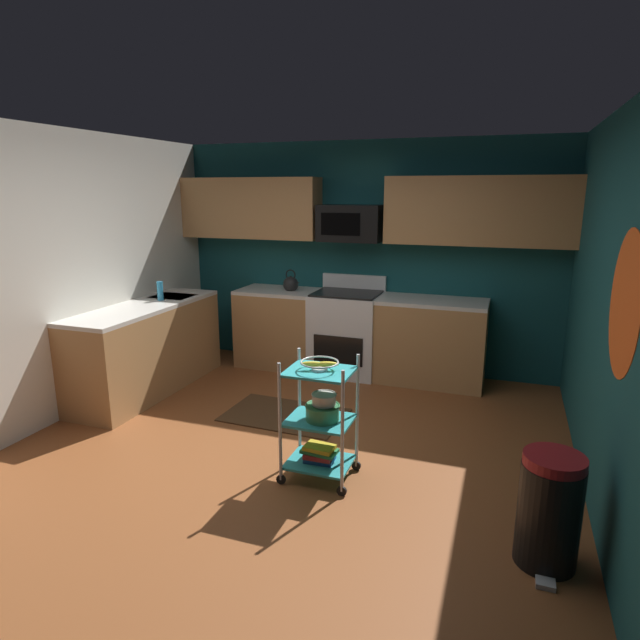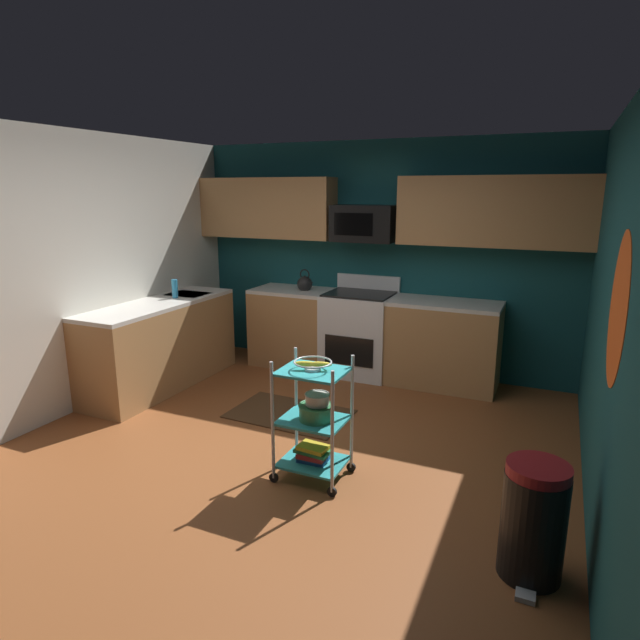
% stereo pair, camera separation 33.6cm
% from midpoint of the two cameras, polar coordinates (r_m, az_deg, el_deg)
% --- Properties ---
extents(floor, '(4.40, 4.80, 0.04)m').
position_cam_midpoint_polar(floor, '(4.44, -1.94, -14.29)').
color(floor, brown).
rests_on(floor, ground).
extents(wall_back, '(4.52, 0.06, 2.60)m').
position_cam_midpoint_polar(wall_back, '(6.24, 7.89, 6.56)').
color(wall_back, '#14474C').
rests_on(wall_back, ground).
extents(wall_left, '(0.06, 4.80, 2.60)m').
position_cam_midpoint_polar(wall_left, '(5.35, -24.10, 4.33)').
color(wall_left, silver).
rests_on(wall_left, ground).
extents(wall_right, '(0.06, 4.80, 2.60)m').
position_cam_midpoint_polar(wall_right, '(3.63, 31.40, -0.46)').
color(wall_right, '#14474C').
rests_on(wall_right, ground).
extents(wall_flower_decal, '(0.00, 0.84, 0.84)m').
position_cam_midpoint_polar(wall_flower_decal, '(3.30, 31.75, 0.96)').
color(wall_flower_decal, '#E5591E').
extents(counter_run, '(3.62, 2.49, 0.92)m').
position_cam_midpoint_polar(counter_run, '(5.91, -1.86, -1.98)').
color(counter_run, '#B27F4C').
rests_on(counter_run, ground).
extents(oven_range, '(0.76, 0.65, 1.10)m').
position_cam_midpoint_polar(oven_range, '(6.12, 5.77, -1.36)').
color(oven_range, white).
rests_on(oven_range, ground).
extents(upper_cabinets, '(4.40, 0.33, 0.70)m').
position_cam_midpoint_polar(upper_cabinets, '(6.00, 7.76, 11.56)').
color(upper_cabinets, '#B27F4C').
extents(microwave, '(0.70, 0.39, 0.40)m').
position_cam_midpoint_polar(microwave, '(6.02, 6.37, 10.18)').
color(microwave, black).
extents(rolling_cart, '(0.53, 0.39, 0.91)m').
position_cam_midpoint_polar(rolling_cart, '(3.91, 1.75, -10.64)').
color(rolling_cart, silver).
rests_on(rolling_cart, ground).
extents(fruit_bowl, '(0.27, 0.27, 0.07)m').
position_cam_midpoint_polar(fruit_bowl, '(3.75, 1.80, -4.71)').
color(fruit_bowl, silver).
rests_on(fruit_bowl, rolling_cart).
extents(mixing_bowl_large, '(0.25, 0.25, 0.11)m').
position_cam_midpoint_polar(mixing_bowl_large, '(3.87, 2.07, -9.78)').
color(mixing_bowl_large, '#387F4C').
rests_on(mixing_bowl_large, rolling_cart).
extents(mixing_bowl_small, '(0.18, 0.18, 0.08)m').
position_cam_midpoint_polar(mixing_bowl_small, '(3.84, 2.25, -8.41)').
color(mixing_bowl_small, silver).
rests_on(mixing_bowl_small, rolling_cart).
extents(book_stack, '(0.27, 0.18, 0.12)m').
position_cam_midpoint_polar(book_stack, '(4.02, 1.72, -14.02)').
color(book_stack, '#1E4C8C').
rests_on(book_stack, rolling_cart).
extents(kettle, '(0.21, 0.18, 0.26)m').
position_cam_midpoint_polar(kettle, '(6.25, -0.09, 3.89)').
color(kettle, black).
rests_on(kettle, counter_run).
extents(dish_soap_bottle, '(0.06, 0.06, 0.20)m').
position_cam_midpoint_polar(dish_soap_bottle, '(5.95, -13.66, 3.24)').
color(dish_soap_bottle, '#2D8CBF').
rests_on(dish_soap_bottle, counter_run).
extents(trash_can, '(0.34, 0.42, 0.66)m').
position_cam_midpoint_polar(trash_can, '(3.34, 24.64, -18.94)').
color(trash_can, black).
rests_on(trash_can, ground).
extents(floor_rug, '(1.12, 0.73, 0.01)m').
position_cam_midpoint_polar(floor_rug, '(5.12, -1.34, -9.98)').
color(floor_rug, '#472D19').
rests_on(floor_rug, ground).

